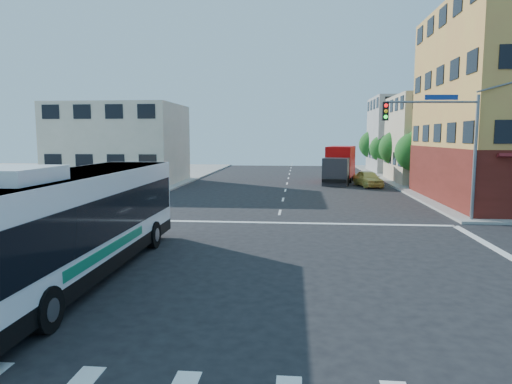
{
  "coord_description": "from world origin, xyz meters",
  "views": [
    {
      "loc": [
        1.14,
        -15.3,
        4.72
      ],
      "look_at": [
        -0.67,
        4.06,
        2.37
      ],
      "focal_mm": 32.0,
      "sensor_mm": 36.0,
      "label": 1
    }
  ],
  "objects": [
    {
      "name": "ground",
      "position": [
        0.0,
        0.0,
        0.0
      ],
      "size": [
        120.0,
        120.0,
        0.0
      ],
      "primitive_type": "plane",
      "color": "black",
      "rests_on": "ground"
    },
    {
      "name": "building_east_near",
      "position": [
        16.98,
        33.98,
        4.51
      ],
      "size": [
        12.06,
        10.06,
        9.0
      ],
      "color": "#C0B593",
      "rests_on": "ground"
    },
    {
      "name": "building_east_far",
      "position": [
        16.98,
        47.98,
        5.01
      ],
      "size": [
        12.06,
        10.06,
        10.0
      ],
      "color": "#ABACA6",
      "rests_on": "ground"
    },
    {
      "name": "building_west",
      "position": [
        -17.02,
        29.98,
        4.01
      ],
      "size": [
        12.06,
        10.06,
        8.0
      ],
      "color": "beige",
      "rests_on": "ground"
    },
    {
      "name": "signal_mast_ne",
      "position": [
        9.08,
        10.62,
        4.98
      ],
      "size": [
        7.91,
        1.13,
        8.07
      ],
      "color": "slate",
      "rests_on": "ground"
    },
    {
      "name": "street_tree_a",
      "position": [
        11.9,
        27.92,
        3.59
      ],
      "size": [
        3.6,
        3.6,
        5.53
      ],
      "color": "#392614",
      "rests_on": "ground"
    },
    {
      "name": "street_tree_b",
      "position": [
        11.9,
        35.92,
        3.75
      ],
      "size": [
        3.8,
        3.8,
        5.79
      ],
      "color": "#392614",
      "rests_on": "ground"
    },
    {
      "name": "street_tree_c",
      "position": [
        11.9,
        43.92,
        3.46
      ],
      "size": [
        3.4,
        3.4,
        5.29
      ],
      "color": "#392614",
      "rests_on": "ground"
    },
    {
      "name": "street_tree_d",
      "position": [
        11.9,
        51.92,
        3.88
      ],
      "size": [
        4.0,
        4.0,
        6.03
      ],
      "color": "#392614",
      "rests_on": "ground"
    },
    {
      "name": "transit_bus",
      "position": [
        -6.26,
        -1.03,
        1.93
      ],
      "size": [
        3.13,
        13.38,
        3.95
      ],
      "rotation": [
        0.0,
        0.0,
        0.01
      ],
      "color": "black",
      "rests_on": "ground"
    },
    {
      "name": "box_truck",
      "position": [
        5.36,
        32.24,
        1.81
      ],
      "size": [
        4.03,
        8.6,
        3.73
      ],
      "rotation": [
        0.0,
        0.0,
        -0.21
      ],
      "color": "#28282E",
      "rests_on": "ground"
    },
    {
      "name": "parked_car",
      "position": [
        7.77,
        28.76,
        0.77
      ],
      "size": [
        2.69,
        4.79,
        1.54
      ],
      "primitive_type": "imported",
      "rotation": [
        0.0,
        0.0,
        0.2
      ],
      "color": "#E0CD5E",
      "rests_on": "ground"
    }
  ]
}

